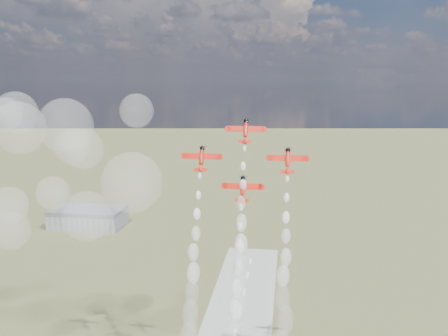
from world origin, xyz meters
The scene contains 9 objects.
hangar centered at (-120.00, 180.00, 6.50)m, with size 50.00×28.00×13.00m.
plane_lead centered at (7.11, 13.67, 88.00)m, with size 10.94×5.54×7.23m.
plane_left centered at (-5.67, 9.64, 80.02)m, with size 10.94×5.54×7.23m.
plane_right centered at (19.88, 9.64, 80.02)m, with size 10.94×5.54×7.23m.
plane_slot centered at (7.11, 5.60, 72.04)m, with size 10.94×5.54×7.23m.
smoke_trail_lead centered at (7.37, -5.15, 51.09)m, with size 5.14×23.77×43.56m.
smoke_trail_left centered at (-5.37, -8.86, 43.18)m, with size 5.14×22.70×43.75m.
smoke_trail_right centered at (19.68, -8.93, 43.16)m, with size 5.99×23.65×43.64m.
drifted_smoke_cloud centered at (-55.85, 26.45, 74.80)m, with size 61.42×30.32×55.70m.
Camera 1 is at (20.14, -127.69, 103.41)m, focal length 38.00 mm.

